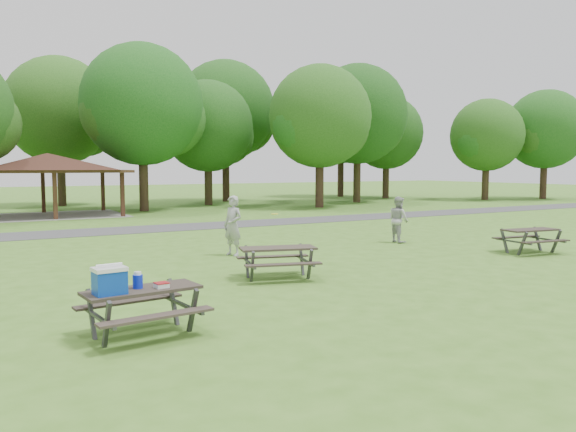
{
  "coord_description": "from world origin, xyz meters",
  "views": [
    {
      "loc": [
        -8.3,
        -12.15,
        2.93
      ],
      "look_at": [
        1.0,
        4.0,
        1.3
      ],
      "focal_mm": 35.0,
      "sensor_mm": 36.0,
      "label": 1
    }
  ],
  "objects_px": {
    "picnic_table_near": "(132,293)",
    "frisbee_thrower": "(233,226)",
    "frisbee_catcher": "(399,219)",
    "picnic_table_middle": "(278,255)"
  },
  "relations": [
    {
      "from": "picnic_table_near",
      "to": "frisbee_catcher",
      "type": "height_order",
      "value": "frisbee_catcher"
    },
    {
      "from": "picnic_table_near",
      "to": "frisbee_thrower",
      "type": "height_order",
      "value": "frisbee_thrower"
    },
    {
      "from": "picnic_table_middle",
      "to": "frisbee_thrower",
      "type": "distance_m",
      "value": 4.16
    },
    {
      "from": "frisbee_catcher",
      "to": "picnic_table_near",
      "type": "bearing_deg",
      "value": 127.61
    },
    {
      "from": "frisbee_catcher",
      "to": "picnic_table_middle",
      "type": "bearing_deg",
      "value": 124.43
    },
    {
      "from": "picnic_table_near",
      "to": "frisbee_catcher",
      "type": "bearing_deg",
      "value": 30.47
    },
    {
      "from": "picnic_table_near",
      "to": "frisbee_catcher",
      "type": "relative_size",
      "value": 1.18
    },
    {
      "from": "picnic_table_near",
      "to": "frisbee_thrower",
      "type": "distance_m",
      "value": 9.06
    },
    {
      "from": "frisbee_thrower",
      "to": "frisbee_catcher",
      "type": "bearing_deg",
      "value": 65.83
    },
    {
      "from": "picnic_table_middle",
      "to": "frisbee_thrower",
      "type": "relative_size",
      "value": 1.17
    }
  ]
}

